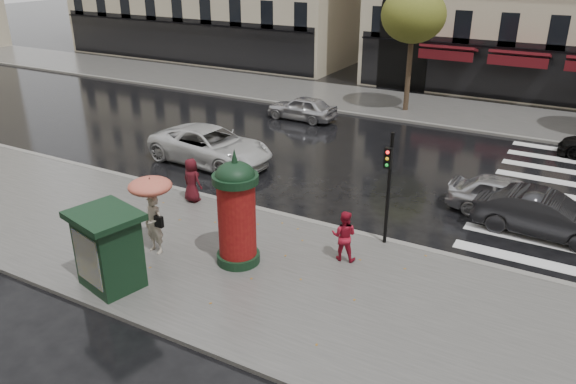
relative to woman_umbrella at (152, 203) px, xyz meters
The scene contains 17 objects.
ground 3.97m from the woman_umbrella, 17.06° to the left, with size 160.00×160.00×0.00m, color black.
near_sidewalk 3.84m from the woman_umbrella, ahead, with size 90.00×7.00×0.12m, color #474744.
far_sidewalk 20.41m from the woman_umbrella, 80.31° to the left, with size 90.00×6.00×0.12m, color #474744.
near_kerb 5.55m from the woman_umbrella, 49.80° to the left, with size 90.00×0.25×0.14m, color slate.
far_kerb 17.47m from the woman_umbrella, 78.65° to the left, with size 90.00×0.25×0.14m, color slate.
zebra_crossing 14.32m from the woman_umbrella, 48.50° to the left, with size 3.60×11.75×0.01m, color silver.
tree_far_left 19.41m from the woman_umbrella, 85.73° to the left, with size 3.40×3.40×6.64m.
woman_umbrella is the anchor object (origin of this frame).
woman_red 5.61m from the woman_umbrella, 24.48° to the left, with size 0.74×0.58×1.52m, color #A31429.
man_burgundy 3.78m from the woman_umbrella, 111.01° to the left, with size 0.78×0.51×1.59m, color #440D14.
morris_column 2.55m from the woman_umbrella, 16.20° to the left, with size 1.28×1.28×3.45m.
traffic_light 6.90m from the woman_umbrella, 33.34° to the left, with size 0.23×0.33×3.53m.
newsstand 2.02m from the woman_umbrella, 84.73° to the right, with size 2.08×1.88×2.14m.
car_silver 11.76m from the woman_umbrella, 42.45° to the left, with size 1.60×3.97×1.35m, color #AFB0B4.
car_darkgrey 12.14m from the woman_umbrella, 35.26° to the left, with size 1.47×4.23×1.39m, color black.
car_white 7.90m from the woman_umbrella, 114.29° to the left, with size 2.54×5.51×1.53m, color silver.
car_far_silver 15.17m from the woman_umbrella, 101.11° to the left, with size 1.52×3.78×1.29m, color #B7B7BC.
Camera 1 is at (7.13, -11.96, 8.47)m, focal length 35.00 mm.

